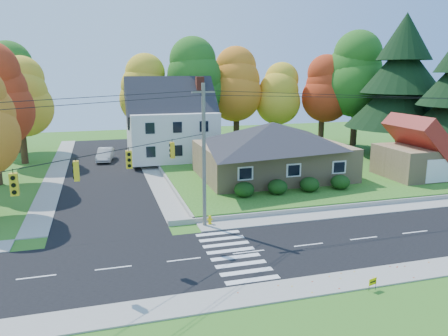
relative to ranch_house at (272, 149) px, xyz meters
name	(u,v)px	position (x,y,z in m)	size (l,w,h in m)	color
ground	(249,252)	(-8.00, -16.00, -3.27)	(120.00, 120.00, 0.00)	#3D7923
road_main	(249,252)	(-8.00, -16.00, -3.26)	(90.00, 8.00, 0.02)	black
road_cross	(104,169)	(-16.00, 10.00, -3.25)	(8.00, 44.00, 0.02)	black
sidewalk_north	(226,224)	(-8.00, -11.00, -3.23)	(90.00, 2.00, 0.08)	#9C9A90
sidewalk_south	(282,291)	(-8.00, -21.00, -3.23)	(90.00, 2.00, 0.08)	#9C9A90
lawn	(296,165)	(5.00, 5.00, -3.02)	(30.00, 30.00, 0.50)	#3D7923
ranch_house	(272,149)	(0.00, 0.00, 0.00)	(14.60, 10.60, 5.40)	tan
colonial_house	(172,124)	(-7.96, 12.00, 1.32)	(10.40, 8.40, 9.60)	silver
garage	(419,153)	(14.00, -4.01, -0.42)	(7.30, 6.30, 4.60)	tan
hedge_row	(294,186)	(-0.50, -6.20, -2.13)	(10.70, 1.70, 1.27)	#163A10
traffic_infrastructure	(240,165)	(-8.15, -14.65, 1.88)	(38.10, 10.66, 10.00)	#666059
tree_lot_0	(148,90)	(-10.00, 18.00, 5.04)	(6.72, 6.72, 12.51)	#3F2A19
tree_lot_1	(195,80)	(-4.00, 17.00, 6.35)	(7.84, 7.84, 14.60)	#3F2A19
tree_lot_2	(237,84)	(2.00, 18.00, 5.70)	(7.28, 7.28, 13.56)	#3F2A19
tree_lot_3	(280,94)	(8.00, 17.00, 4.39)	(6.16, 6.16, 11.47)	#3F2A19
tree_lot_4	(323,89)	(14.00, 16.00, 5.04)	(6.72, 6.72, 12.51)	#3F2A19
tree_lot_5	(357,75)	(18.00, 14.00, 7.00)	(8.40, 8.40, 15.64)	#3F2A19
conifer_east_a	(402,83)	(19.00, 6.00, 6.12)	(12.80, 12.80, 16.96)	#3F2A19
tree_west_2	(19,97)	(-25.00, 16.00, 4.54)	(6.72, 6.72, 12.51)	#3F2A19
tree_west_3	(11,84)	(-27.00, 24.00, 5.85)	(7.84, 7.84, 14.60)	#3F2A19
white_car	(105,155)	(-15.78, 14.80, -2.47)	(1.65, 4.73, 1.56)	#BDBDBD
fire_hydrant	(210,220)	(-9.08, -10.67, -2.92)	(0.41, 0.32, 0.72)	yellow
yard_sign	(373,282)	(-3.59, -22.17, -2.81)	(0.51, 0.17, 0.65)	black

